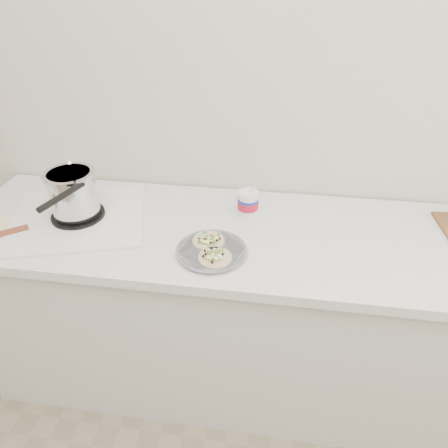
# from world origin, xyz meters

# --- Properties ---
(counter) EXTENTS (2.44, 0.66, 0.90)m
(counter) POSITION_xyz_m (0.00, 1.43, 0.45)
(counter) COLOR silver
(counter) RESTS_ON ground
(stove) EXTENTS (0.63, 0.60, 0.25)m
(stove) POSITION_xyz_m (-0.74, 1.40, 0.98)
(stove) COLOR silver
(stove) RESTS_ON counter
(taco_plate) EXTENTS (0.25, 0.25, 0.04)m
(taco_plate) POSITION_xyz_m (-0.18, 1.26, 0.92)
(taco_plate) COLOR slate
(taco_plate) RESTS_ON counter
(tub) EXTENTS (0.09, 0.09, 0.19)m
(tub) POSITION_xyz_m (-0.07, 1.55, 0.96)
(tub) COLOR white
(tub) RESTS_ON counter
(bacon_plate) EXTENTS (0.25, 0.25, 0.02)m
(bacon_plate) POSITION_xyz_m (-0.96, 1.25, 0.91)
(bacon_plate) COLOR beige
(bacon_plate) RESTS_ON counter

